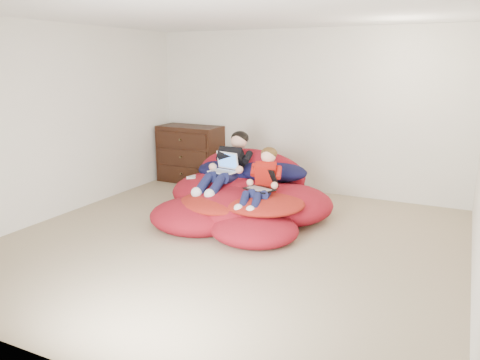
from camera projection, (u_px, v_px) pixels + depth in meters
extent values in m
cube|color=tan|center=(230.00, 252.00, 5.40)|extent=(5.10, 5.10, 0.25)
cube|color=silver|center=(303.00, 112.00, 7.25)|extent=(5.10, 0.02, 2.50)
cube|color=silver|center=(42.00, 187.00, 2.87)|extent=(5.10, 0.02, 2.50)
cube|color=silver|center=(59.00, 121.00, 6.13)|extent=(0.02, 5.10, 2.50)
cube|color=white|center=(229.00, 11.00, 4.75)|extent=(5.10, 5.10, 0.02)
cube|color=black|center=(190.00, 154.00, 8.00)|extent=(1.08, 0.55, 0.96)
cube|color=black|center=(182.00, 174.00, 7.83)|extent=(0.96, 0.04, 0.23)
cylinder|color=#4C3F26|center=(181.00, 174.00, 7.81)|extent=(0.03, 0.06, 0.03)
cube|color=black|center=(182.00, 157.00, 7.76)|extent=(0.96, 0.04, 0.23)
cylinder|color=#4C3F26|center=(181.00, 157.00, 7.74)|extent=(0.03, 0.06, 0.03)
cube|color=black|center=(181.00, 140.00, 7.68)|extent=(0.96, 0.04, 0.23)
cylinder|color=#4C3F26|center=(180.00, 140.00, 7.67)|extent=(0.03, 0.06, 0.03)
ellipsoid|color=maroon|center=(226.00, 192.00, 6.59)|extent=(1.56, 1.40, 0.56)
ellipsoid|color=maroon|center=(282.00, 204.00, 6.12)|extent=(1.34, 1.30, 0.48)
ellipsoid|color=maroon|center=(236.00, 210.00, 5.93)|extent=(1.62, 1.29, 0.52)
ellipsoid|color=maroon|center=(197.00, 216.00, 5.82)|extent=(1.20, 1.10, 0.40)
ellipsoid|color=maroon|center=(254.00, 229.00, 5.39)|extent=(1.05, 0.96, 0.34)
ellipsoid|color=maroon|center=(251.00, 174.00, 6.90)|extent=(1.68, 0.74, 0.74)
ellipsoid|color=#101039|center=(234.00, 170.00, 6.78)|extent=(1.09, 0.89, 0.28)
ellipsoid|color=#101039|center=(269.00, 171.00, 6.55)|extent=(1.11, 0.77, 0.27)
ellipsoid|color=#A62117|center=(264.00, 203.00, 5.67)|extent=(1.01, 1.01, 0.18)
ellipsoid|color=#A62117|center=(221.00, 203.00, 5.83)|extent=(1.07, 0.96, 0.19)
ellipsoid|color=#EFE4CF|center=(238.00, 155.00, 7.13)|extent=(0.39, 0.25, 0.25)
cube|color=black|center=(234.00, 162.00, 6.50)|extent=(0.36, 0.48, 0.46)
sphere|color=#EEAB91|center=(239.00, 141.00, 6.58)|extent=(0.23, 0.23, 0.23)
ellipsoid|color=black|center=(240.00, 138.00, 6.60)|extent=(0.26, 0.24, 0.19)
cylinder|color=#13173D|center=(216.00, 176.00, 6.28)|extent=(0.18, 0.38, 0.21)
cylinder|color=#13173D|center=(204.00, 184.00, 6.00)|extent=(0.15, 0.37, 0.24)
sphere|color=white|center=(196.00, 193.00, 5.86)|extent=(0.13, 0.13, 0.13)
cylinder|color=#13173D|center=(229.00, 178.00, 6.20)|extent=(0.18, 0.38, 0.21)
cylinder|color=#13173D|center=(217.00, 186.00, 5.92)|extent=(0.15, 0.37, 0.24)
sphere|color=white|center=(209.00, 194.00, 5.78)|extent=(0.13, 0.13, 0.13)
cube|color=#B71810|center=(266.00, 177.00, 5.83)|extent=(0.32, 0.31, 0.41)
sphere|color=#EEAB91|center=(268.00, 156.00, 5.82)|extent=(0.19, 0.19, 0.19)
ellipsoid|color=#4C3214|center=(269.00, 153.00, 5.84)|extent=(0.21, 0.19, 0.16)
cylinder|color=#13173D|center=(254.00, 193.00, 5.72)|extent=(0.19, 0.32, 0.17)
cylinder|color=#13173D|center=(244.00, 201.00, 5.50)|extent=(0.17, 0.30, 0.19)
sphere|color=white|center=(238.00, 208.00, 5.37)|extent=(0.11, 0.11, 0.11)
cylinder|color=#13173D|center=(265.00, 195.00, 5.66)|extent=(0.19, 0.32, 0.17)
cylinder|color=#13173D|center=(256.00, 202.00, 5.43)|extent=(0.17, 0.30, 0.19)
sphere|color=white|center=(250.00, 210.00, 5.31)|extent=(0.11, 0.11, 0.11)
cube|color=white|center=(223.00, 172.00, 6.24)|extent=(0.38, 0.30, 0.01)
cube|color=gray|center=(222.00, 171.00, 6.22)|extent=(0.31, 0.19, 0.00)
cube|color=white|center=(228.00, 161.00, 6.33)|extent=(0.35, 0.12, 0.24)
cube|color=#407BDA|center=(227.00, 161.00, 6.32)|extent=(0.30, 0.09, 0.19)
cube|color=black|center=(260.00, 189.00, 5.68)|extent=(0.41, 0.35, 0.01)
cube|color=gray|center=(259.00, 189.00, 5.67)|extent=(0.33, 0.23, 0.00)
cube|color=black|center=(266.00, 177.00, 5.81)|extent=(0.37, 0.23, 0.22)
cube|color=#4EA1B8|center=(265.00, 176.00, 5.80)|extent=(0.32, 0.19, 0.18)
cube|color=white|center=(194.00, 178.00, 6.54)|extent=(0.19, 0.19, 0.06)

